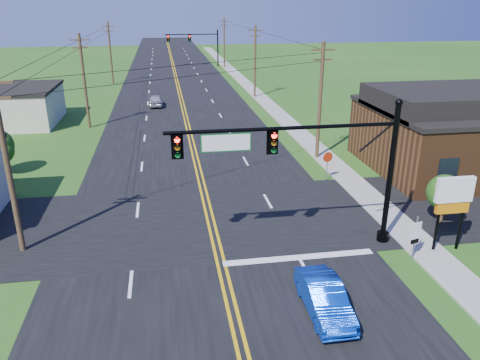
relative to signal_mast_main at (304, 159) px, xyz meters
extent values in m
cube|color=black|center=(-4.34, 42.00, -4.73)|extent=(16.00, 220.00, 0.04)
cube|color=black|center=(-4.34, 4.00, -4.73)|extent=(70.00, 10.00, 0.04)
cube|color=gray|center=(6.16, 32.00, -4.71)|extent=(2.00, 160.00, 0.08)
cylinder|color=black|center=(4.46, 0.00, -1.15)|extent=(0.28, 0.28, 7.20)
cylinder|color=black|center=(4.46, 0.00, -4.50)|extent=(0.60, 0.60, 0.50)
sphere|color=black|center=(4.46, 0.00, 2.55)|extent=(0.36, 0.36, 0.36)
cylinder|color=black|center=(-1.04, 0.00, 1.55)|extent=(11.00, 0.18, 0.18)
cube|color=#055F1E|center=(-3.74, 0.00, 1.00)|extent=(2.30, 0.06, 0.85)
cylinder|color=black|center=(4.46, 72.00, -1.15)|extent=(0.28, 0.28, 7.20)
cylinder|color=black|center=(4.46, 72.00, -4.50)|extent=(0.60, 0.60, 0.50)
sphere|color=black|center=(4.46, 72.00, 2.55)|extent=(0.36, 0.36, 0.36)
cylinder|color=black|center=(-0.54, 72.00, 1.25)|extent=(10.00, 0.18, 0.18)
cube|color=#055F1E|center=(-3.74, 72.00, 0.70)|extent=(2.30, 0.06, 0.85)
cube|color=#543118|center=(15.66, 10.00, -2.55)|extent=(14.00, 11.00, 4.40)
cube|color=black|center=(15.66, 10.00, -0.20)|extent=(14.20, 11.20, 0.30)
cylinder|color=#3B261B|center=(-13.84, 2.00, -0.25)|extent=(0.28, 0.28, 9.00)
cylinder|color=#3B261B|center=(-13.84, 27.00, -0.25)|extent=(0.28, 0.28, 9.00)
cube|color=#3B261B|center=(-13.84, 27.00, 3.65)|extent=(1.80, 0.12, 0.12)
cube|color=#3B261B|center=(-13.84, 27.00, 2.95)|extent=(1.40, 0.12, 0.12)
cylinder|color=#3B261B|center=(-13.84, 54.00, -0.25)|extent=(0.28, 0.28, 9.00)
cube|color=#3B261B|center=(-13.84, 54.00, 3.65)|extent=(1.80, 0.12, 0.12)
cube|color=#3B261B|center=(-13.84, 54.00, 2.95)|extent=(1.40, 0.12, 0.12)
cylinder|color=#3B261B|center=(5.46, 14.00, -0.25)|extent=(0.28, 0.28, 9.00)
cube|color=#3B261B|center=(5.46, 14.00, 3.65)|extent=(1.80, 0.12, 0.12)
cube|color=#3B261B|center=(5.46, 14.00, 2.95)|extent=(1.40, 0.12, 0.12)
cylinder|color=#3B261B|center=(5.46, 40.00, -0.25)|extent=(0.28, 0.28, 9.00)
cube|color=#3B261B|center=(5.46, 40.00, 3.65)|extent=(1.80, 0.12, 0.12)
cube|color=#3B261B|center=(5.46, 40.00, 2.95)|extent=(1.40, 0.12, 0.12)
cylinder|color=#3B261B|center=(5.46, 70.00, -0.25)|extent=(0.28, 0.28, 9.00)
cube|color=#3B261B|center=(5.46, 70.00, 3.65)|extent=(1.80, 0.12, 0.12)
cube|color=#3B261B|center=(5.46, 70.00, 2.95)|extent=(1.40, 0.12, 0.12)
cylinder|color=#3B261B|center=(11.66, 18.00, -3.83)|extent=(0.24, 0.24, 1.85)
sphere|color=#15400F|center=(11.66, 18.00, -2.15)|extent=(3.00, 3.00, 3.00)
cylinder|color=#3B261B|center=(8.66, 1.50, -4.09)|extent=(0.24, 0.24, 1.32)
sphere|color=#15400F|center=(8.66, 1.50, -2.89)|extent=(2.00, 2.00, 2.00)
cylinder|color=#3B261B|center=(-18.34, 14.00, -3.98)|extent=(0.24, 0.24, 1.54)
imported|color=#0838B8|center=(-0.57, -5.31, -4.08)|extent=(1.44, 4.08, 1.34)
imported|color=#BCBBC1|center=(-7.34, 36.16, -4.07)|extent=(1.62, 4.02, 1.37)
cylinder|color=slate|center=(5.05, -2.00, -3.59)|extent=(0.09, 0.09, 2.32)
cube|color=white|center=(5.05, -2.03, -2.91)|extent=(0.57, 0.18, 0.32)
cube|color=white|center=(5.05, -2.03, -3.33)|extent=(0.57, 0.18, 0.58)
cube|color=black|center=(5.05, -2.03, -3.75)|extent=(0.47, 0.15, 0.23)
cylinder|color=slate|center=(4.52, 9.00, -3.77)|extent=(0.08, 0.08, 1.96)
cylinder|color=#9F2509|center=(4.52, 8.97, -3.03)|extent=(0.74, 0.17, 0.75)
cylinder|color=black|center=(6.54, -1.37, -2.85)|extent=(0.15, 0.15, 3.80)
cylinder|color=black|center=(7.80, -1.37, -2.85)|extent=(0.15, 0.15, 3.80)
cube|color=white|center=(7.17, -1.37, -1.48)|extent=(1.90, 0.27, 1.27)
cube|color=#CC720C|center=(7.17, -1.37, -2.43)|extent=(1.69, 0.24, 0.53)
camera|label=1|loc=(-6.43, -20.24, 6.97)|focal=35.00mm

